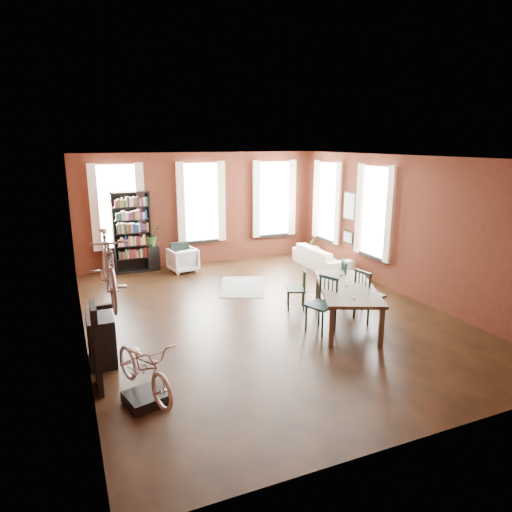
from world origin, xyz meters
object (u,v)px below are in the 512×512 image
white_armchair (183,259)px  bicycle_floor (142,342)px  dining_chair_d (352,284)px  plant_stand (152,258)px  bike_trainer (146,398)px  console_table (101,338)px  dining_chair_c (369,295)px  dining_chair_a (321,305)px  dining_chair_b (296,289)px  dining_table (346,305)px  bookshelf (132,232)px  cream_sofa (322,254)px

white_armchair → bicycle_floor: 6.58m
dining_chair_d → bicycle_floor: (-4.81, -2.12, 0.40)m
plant_stand → bike_trainer: bearing=-101.3°
white_armchair → console_table: (-2.52, -4.70, 0.04)m
bike_trainer → dining_chair_d: bearing=23.8°
console_table → plant_stand: size_ratio=1.19×
dining_chair_c → white_armchair: (-2.57, 4.90, -0.16)m
dining_chair_a → console_table: (-3.91, 0.32, -0.12)m
dining_chair_b → bike_trainer: bearing=-32.0°
dining_table → dining_chair_c: bearing=22.7°
dining_chair_d → white_armchair: size_ratio=1.39×
bookshelf → plant_stand: bookshelf is taller
dining_chair_d → plant_stand: 5.76m
dining_chair_a → bookshelf: 6.14m
console_table → plant_stand: bearing=71.2°
dining_chair_d → white_armchair: dining_chair_d is taller
dining_table → bookshelf: (-3.27, 5.39, 0.71)m
dining_chair_a → dining_table: bearing=80.7°
dining_table → cream_sofa: 4.05m
dining_chair_b → plant_stand: (-2.26, 4.28, -0.09)m
dining_chair_a → white_armchair: (-1.39, 5.02, -0.16)m
bookshelf → console_table: 5.40m
bookshelf → bicycle_floor: bookshelf is taller
white_armchair → dining_chair_b: bearing=102.7°
bike_trainer → cream_sofa: bearing=40.9°
dining_chair_a → dining_chair_b: bearing=153.4°
dining_chair_c → console_table: (-5.09, 0.20, -0.12)m
bookshelf → dining_chair_b: bearing=-57.2°
bicycle_floor → white_armchair: bearing=54.5°
dining_chair_c → bookshelf: bearing=27.1°
dining_chair_c → plant_stand: (-3.31, 5.40, -0.19)m
bike_trainer → bicycle_floor: (0.01, 0.00, 0.83)m
dining_table → cream_sofa: cream_sofa is taller
dining_chair_d → bike_trainer: dining_chair_d is taller
dining_chair_c → dining_chair_d: (0.16, 0.80, -0.02)m
dining_table → bike_trainer: (-4.13, -1.34, -0.31)m
bike_trainer → bicycle_floor: 0.83m
dining_table → white_armchair: size_ratio=3.12×
dining_chair_a → cream_sofa: dining_chair_a is taller
bookshelf → console_table: bookshelf is taller
white_armchair → dining_table: bearing=103.4°
dining_chair_b → dining_chair_c: bearing=67.0°
dining_chair_a → dining_chair_d: bearing=103.9°
white_armchair → bicycle_floor: (-2.09, -6.22, 0.55)m
dining_chair_a → dining_chair_b: size_ratio=1.21×
cream_sofa → bicycle_floor: (-5.79, -5.02, 0.50)m
dining_chair_c → bicycle_floor: (-4.65, -1.32, 0.39)m
cream_sofa → plant_stand: 4.77m
dining_chair_c → bike_trainer: dining_chair_c is taller
white_armchair → plant_stand: (-0.75, 0.50, -0.03)m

